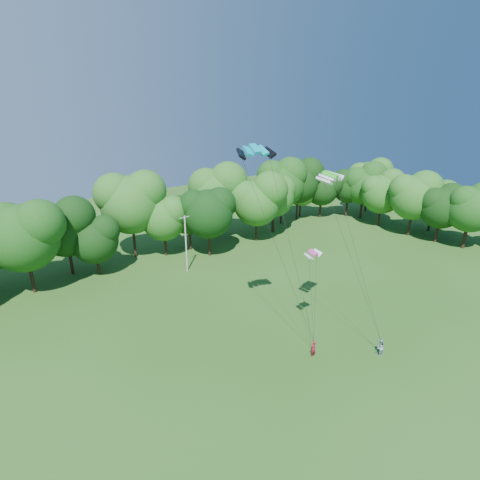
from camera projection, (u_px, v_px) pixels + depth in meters
ground at (352, 407)px, 28.75m from camera, size 160.00×160.00×0.00m
utility_pole at (186, 243)px, 50.53m from camera, size 1.59×0.28×7.95m
kite_flyer_left at (313, 349)px, 34.23m from camera, size 0.63×0.45×1.63m
kite_flyer_right at (380, 347)px, 34.39m from camera, size 0.84×0.67×1.64m
kite_teal at (255, 149)px, 29.73m from camera, size 3.26×2.01×0.69m
kite_green at (330, 174)px, 31.05m from camera, size 3.24×2.20×0.47m
kite_pink at (313, 253)px, 33.74m from camera, size 1.84×1.04×0.37m
tree_back_center at (208, 210)px, 54.65m from camera, size 7.96×7.96×11.58m
tree_back_east at (302, 182)px, 74.29m from camera, size 7.86×7.86×11.43m
tree_flank_east at (435, 194)px, 65.66m from camera, size 7.52×7.52×10.94m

